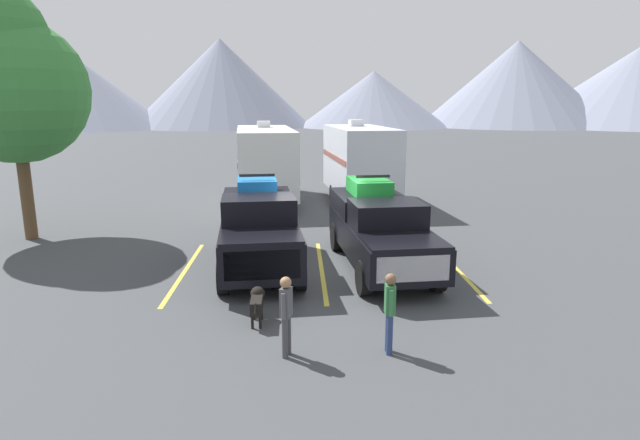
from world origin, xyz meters
TOP-DOWN VIEW (x-y plane):
  - ground_plane at (0.00, 0.00)m, footprint 240.00×240.00m
  - pickup_truck_a at (-1.75, -0.25)m, footprint 2.59×5.63m
  - pickup_truck_b at (1.65, -0.27)m, footprint 2.58×6.04m
  - lot_stripe_a at (-3.81, -0.57)m, footprint 0.12×5.50m
  - lot_stripe_b at (0.00, -0.57)m, footprint 0.12×5.50m
  - lot_stripe_c at (3.81, -0.57)m, footprint 0.12×5.50m
  - camper_trailer_a at (-2.14, 9.86)m, footprint 3.20×8.49m
  - camper_trailer_b at (2.20, 9.29)m, footprint 3.05×7.49m
  - person_a at (1.03, -5.65)m, footprint 0.21×0.34m
  - person_b at (-0.88, -5.69)m, footprint 0.25×0.32m
  - dog at (-1.54, -4.10)m, footprint 0.31×0.97m
  - tree_a at (-9.90, 3.21)m, footprint 4.70×4.70m
  - mountain_ridge at (10.51, 84.49)m, footprint 166.41×47.32m

SIDE VIEW (x-z plane):
  - ground_plane at x=0.00m, z-range 0.00..0.00m
  - lot_stripe_a at x=-3.81m, z-range 0.00..0.01m
  - lot_stripe_b at x=0.00m, z-range 0.00..0.01m
  - lot_stripe_c at x=3.81m, z-range 0.00..0.01m
  - dog at x=-1.54m, z-range 0.11..0.81m
  - person_b at x=-0.88m, z-range 0.12..1.65m
  - person_a at x=1.03m, z-range 0.12..1.68m
  - pickup_truck_b at x=1.65m, z-range -0.11..2.40m
  - pickup_truck_a at x=-1.75m, z-range -0.11..2.45m
  - camper_trailer_a at x=-2.14m, z-range 0.10..3.81m
  - camper_trailer_b at x=2.20m, z-range 0.10..3.89m
  - tree_a at x=-9.90m, z-range 1.24..9.48m
  - mountain_ridge at x=10.51m, z-range -1.19..14.86m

